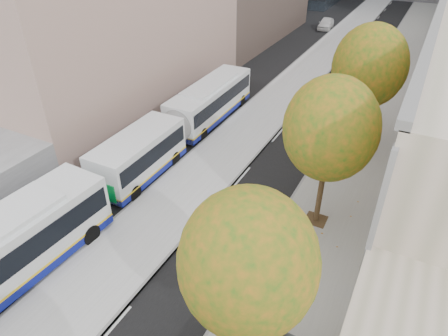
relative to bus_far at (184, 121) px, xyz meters
The scene contains 7 objects.
bus_platform 9.49m from the bus_far, 68.88° to the left, with size 4.25×150.00×0.15m, color #A9A9A9.
sidewalk 14.43m from the bus_far, 37.55° to the left, with size 4.75×150.00×0.08m, color gray.
tree_c 17.53m from the bus_far, 50.69° to the right, with size 4.20×4.20×7.28m.
tree_d 12.30m from the bus_far, 21.40° to the right, with size 4.40×4.40×7.60m.
tree_e 12.55m from the bus_far, 23.62° to the left, with size 4.60×4.60×7.92m.
bus_far is the anchor object (origin of this frame).
distant_car 35.41m from the bus_far, 89.52° to the left, with size 1.72×4.26×1.45m, color silver.
Camera 1 is at (6.79, 5.38, 13.96)m, focal length 32.00 mm.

